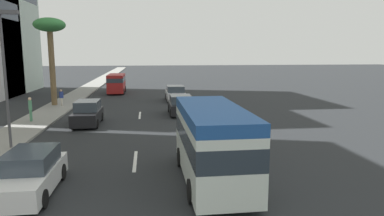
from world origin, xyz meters
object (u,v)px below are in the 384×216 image
(car_lead, at_px, (88,113))
(minibus_third, at_px, (212,141))
(pedestrian_mid_block, at_px, (61,97))
(palm_tree, at_px, (50,31))
(car_fourth, at_px, (175,94))
(car_sixth, at_px, (30,174))
(van_fifth, at_px, (116,82))
(pedestrian_near_lamp, at_px, (30,108))
(car_second, at_px, (181,105))
(street_lamp, at_px, (6,64))

(car_lead, bearing_deg, minibus_third, 29.67)
(pedestrian_mid_block, height_order, palm_tree, palm_tree)
(car_fourth, bearing_deg, car_sixth, 162.88)
(car_fourth, relative_size, van_fifth, 0.83)
(car_sixth, bearing_deg, pedestrian_near_lamp, -162.65)
(van_fifth, distance_m, palm_tree, 12.63)
(van_fifth, distance_m, pedestrian_near_lamp, 18.69)
(car_lead, bearing_deg, car_second, 114.69)
(minibus_third, distance_m, pedestrian_mid_block, 22.58)
(minibus_third, bearing_deg, van_fifth, 11.51)
(van_fifth, height_order, street_lamp, street_lamp)
(pedestrian_mid_block, bearing_deg, minibus_third, 85.96)
(car_second, relative_size, van_fifth, 0.79)
(car_fourth, distance_m, car_sixth, 24.61)
(pedestrian_near_lamp, xyz_separation_m, pedestrian_mid_block, (7.17, -0.49, -0.13))
(car_second, distance_m, street_lamp, 14.06)
(car_fourth, bearing_deg, pedestrian_mid_block, 106.09)
(car_sixth, xyz_separation_m, street_lamp, (6.01, 2.79, 3.75))
(minibus_third, relative_size, car_sixth, 1.60)
(van_fifth, xyz_separation_m, pedestrian_mid_block, (-10.94, 4.12, -0.37))
(street_lamp, bearing_deg, pedestrian_mid_block, 3.38)
(car_sixth, bearing_deg, car_lead, 179.79)
(minibus_third, xyz_separation_m, pedestrian_near_lamp, (12.85, 10.91, -0.52))
(car_lead, height_order, car_fourth, car_lead)
(car_sixth, distance_m, palm_tree, 22.53)
(pedestrian_near_lamp, distance_m, palm_tree, 9.91)
(van_fifth, xyz_separation_m, street_lamp, (-25.30, 3.27, 3.13))
(car_lead, xyz_separation_m, car_second, (3.20, -6.96, -0.04))
(van_fifth, height_order, pedestrian_near_lamp, van_fifth)
(car_fourth, height_order, car_sixth, car_fourth)
(pedestrian_near_lamp, bearing_deg, palm_tree, -19.33)
(palm_tree, bearing_deg, street_lamp, -173.57)
(car_lead, relative_size, car_fourth, 0.97)
(car_second, distance_m, car_sixth, 16.91)
(van_fifth, distance_m, car_sixth, 31.33)
(car_lead, bearing_deg, palm_tree, -153.17)
(car_second, bearing_deg, pedestrian_mid_block, 64.91)
(pedestrian_mid_block, bearing_deg, car_second, 123.35)
(car_second, xyz_separation_m, minibus_third, (-15.04, 0.22, 0.88))
(car_lead, relative_size, pedestrian_near_lamp, 2.38)
(minibus_third, xyz_separation_m, pedestrian_mid_block, (20.02, 10.43, -0.66))
(pedestrian_near_lamp, bearing_deg, pedestrian_mid_block, -25.89)
(car_lead, bearing_deg, street_lamp, -24.63)
(car_lead, xyz_separation_m, car_fourth, (11.32, -7.20, -0.03))
(minibus_third, relative_size, street_lamp, 0.95)
(car_sixth, bearing_deg, car_second, 155.53)
(pedestrian_mid_block, bearing_deg, car_lead, 82.67)
(car_lead, distance_m, palm_tree, 11.82)
(minibus_third, relative_size, palm_tree, 0.83)
(car_second, height_order, van_fifth, van_fifth)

